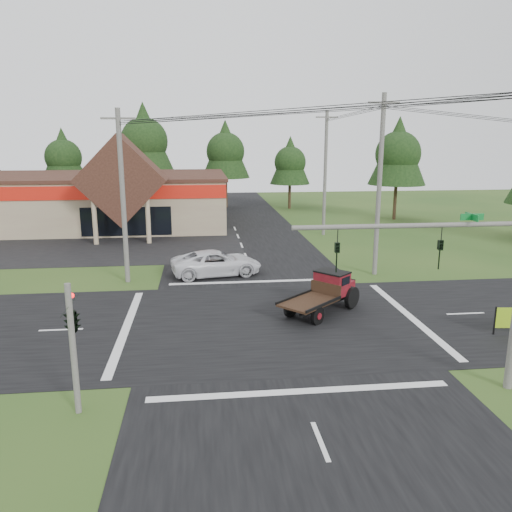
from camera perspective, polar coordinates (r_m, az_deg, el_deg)
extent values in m
plane|color=#28491A|center=(24.66, 1.86, -7.52)|extent=(120.00, 120.00, 0.00)
cube|color=black|center=(24.66, 1.86, -7.50)|extent=(12.00, 120.00, 0.02)
cube|color=black|center=(24.66, 1.86, -7.50)|extent=(120.00, 12.00, 0.02)
cube|color=black|center=(44.02, -20.26, 1.00)|extent=(28.00, 14.00, 0.02)
cube|color=#9D826A|center=(54.66, -19.84, 5.93)|extent=(30.00, 15.00, 5.00)
cube|color=#321C14|center=(54.43, -20.05, 8.59)|extent=(30.40, 15.40, 0.30)
cube|color=#AC170D|center=(47.22, -22.05, 6.66)|extent=(30.00, 0.12, 1.20)
cube|color=#321C14|center=(44.94, -15.05, 8.42)|extent=(7.78, 4.00, 7.78)
cylinder|color=#9D826A|center=(44.04, -17.94, 3.81)|extent=(0.40, 0.40, 4.00)
cylinder|color=#9D826A|center=(43.37, -12.23, 4.02)|extent=(0.40, 0.40, 4.00)
cube|color=black|center=(46.35, -14.59, 3.84)|extent=(8.00, 0.08, 2.60)
cylinder|color=#595651|center=(17.00, 17.51, 3.33)|extent=(8.00, 0.16, 0.16)
imported|color=black|center=(17.61, 20.26, 0.13)|extent=(0.16, 0.20, 1.00)
imported|color=black|center=(16.35, 9.22, -0.17)|extent=(0.16, 0.20, 1.00)
cube|color=#0C6626|center=(17.86, 23.46, 4.12)|extent=(0.80, 0.04, 0.22)
cylinder|color=#595651|center=(17.16, -20.16, -10.04)|extent=(0.20, 0.20, 4.40)
imported|color=black|center=(16.83, -20.41, -5.07)|extent=(0.53, 2.48, 1.00)
sphere|color=#FF0C0C|center=(16.91, -20.35, -4.26)|extent=(0.18, 0.18, 0.18)
cylinder|color=#595651|center=(31.35, -14.97, 6.41)|extent=(0.30, 0.30, 10.50)
cube|color=#595651|center=(31.18, -15.50, 14.92)|extent=(2.00, 0.12, 0.12)
cylinder|color=#595651|center=(32.97, 13.90, 7.67)|extent=(0.30, 0.30, 11.50)
cube|color=#595651|center=(32.90, 14.42, 16.62)|extent=(2.00, 0.12, 0.12)
cylinder|color=#595651|center=(46.33, 7.91, 9.25)|extent=(0.30, 0.30, 11.20)
cube|color=#595651|center=(46.26, 8.11, 15.44)|extent=(2.00, 0.12, 0.12)
cylinder|color=#332316|center=(67.28, -20.82, 6.44)|extent=(0.36, 0.36, 3.50)
cone|color=black|center=(66.94, -21.18, 10.73)|extent=(5.60, 5.60, 6.60)
sphere|color=black|center=(66.95, -21.16, 10.48)|extent=(4.40, 4.40, 4.40)
cylinder|color=#332316|center=(64.48, -12.38, 7.21)|extent=(0.36, 0.36, 4.55)
cone|color=black|center=(64.15, -12.68, 13.04)|extent=(7.28, 7.28, 8.58)
sphere|color=black|center=(64.15, -12.66, 12.70)|extent=(5.72, 5.72, 5.72)
cylinder|color=#332316|center=(65.25, -3.44, 7.25)|extent=(0.36, 0.36, 3.85)
cone|color=black|center=(64.91, -3.51, 12.13)|extent=(6.16, 6.16, 7.26)
sphere|color=black|center=(64.92, -3.51, 11.84)|extent=(4.84, 4.84, 4.84)
cylinder|color=#332316|center=(64.23, 3.85, 6.83)|extent=(0.36, 0.36, 3.15)
cone|color=black|center=(63.88, 3.92, 10.89)|extent=(5.04, 5.04, 5.94)
sphere|color=black|center=(63.89, 3.91, 10.64)|extent=(3.96, 3.96, 3.96)
cylinder|color=#332316|center=(57.37, 15.59, 5.96)|extent=(0.36, 0.36, 3.85)
cone|color=black|center=(56.98, 15.94, 11.50)|extent=(6.16, 6.16, 7.26)
sphere|color=black|center=(56.99, 15.92, 11.17)|extent=(4.84, 4.84, 4.84)
imported|color=silver|center=(32.76, -4.54, -0.79)|extent=(6.24, 3.70, 1.63)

